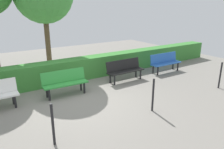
{
  "coord_description": "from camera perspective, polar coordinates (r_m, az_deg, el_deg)",
  "views": [
    {
      "loc": [
        2.71,
        5.97,
        2.98
      ],
      "look_at": [
        -1.45,
        -0.37,
        0.55
      ],
      "focal_mm": 34.63,
      "sensor_mm": 36.0,
      "label": 1
    }
  ],
  "objects": [
    {
      "name": "railing_post_near",
      "position": [
        8.99,
        26.68,
        -0.2
      ],
      "size": [
        0.06,
        0.06,
        1.0
      ],
      "primitive_type": "cylinder",
      "color": "black",
      "rests_on": "ground_plane"
    },
    {
      "name": "bench_black",
      "position": [
        8.89,
        3.4,
        1.42
      ],
      "size": [
        1.65,
        0.49,
        0.86
      ],
      "rotation": [
        0.0,
        0.0,
        0.02
      ],
      "color": "black",
      "rests_on": "ground_plane"
    },
    {
      "name": "hedge_row",
      "position": [
        9.26,
        -7.71,
        1.7
      ],
      "size": [
        15.26,
        0.67,
        0.89
      ],
      "primitive_type": "cube",
      "color": "#387F33",
      "rests_on": "ground_plane"
    },
    {
      "name": "ground_plane",
      "position": [
        7.2,
        -8.09,
        -6.86
      ],
      "size": [
        19.26,
        19.26,
        0.0
      ],
      "primitive_type": "plane",
      "color": "gray"
    },
    {
      "name": "railing_post_mid",
      "position": [
        6.39,
        10.77,
        -5.38
      ],
      "size": [
        0.06,
        0.06,
        1.0
      ],
      "primitive_type": "cylinder",
      "color": "black",
      "rests_on": "ground_plane"
    },
    {
      "name": "railing_post_far",
      "position": [
        5.0,
        -15.34,
        -12.64
      ],
      "size": [
        0.06,
        0.06,
        1.0
      ],
      "primitive_type": "cylinder",
      "color": "black",
      "rests_on": "ground_plane"
    },
    {
      "name": "bench_blue",
      "position": [
        10.38,
        13.82,
        3.32
      ],
      "size": [
        1.61,
        0.47,
        0.86
      ],
      "rotation": [
        0.0,
        0.0,
        -0.01
      ],
      "color": "blue",
      "rests_on": "ground_plane"
    },
    {
      "name": "bench_green",
      "position": [
        7.61,
        -12.36,
        -1.82
      ],
      "size": [
        1.56,
        0.52,
        0.86
      ],
      "rotation": [
        0.0,
        0.0,
        -0.04
      ],
      "color": "#2D8C38",
      "rests_on": "ground_plane"
    }
  ]
}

